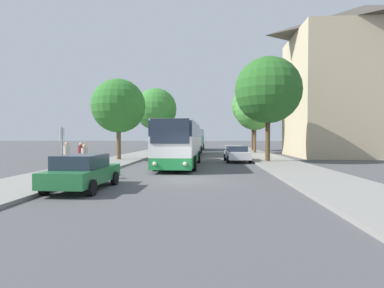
% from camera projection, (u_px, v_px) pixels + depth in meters
% --- Properties ---
extents(ground_plane, '(300.00, 300.00, 0.00)m').
position_uv_depth(ground_plane, '(184.00, 180.00, 15.45)').
color(ground_plane, '#4C4C4F').
rests_on(ground_plane, ground).
extents(sidewalk_left, '(4.00, 120.00, 0.15)m').
position_uv_depth(sidewalk_left, '(52.00, 177.00, 15.89)').
color(sidewalk_left, gray).
rests_on(sidewalk_left, ground_plane).
extents(sidewalk_right, '(4.00, 120.00, 0.15)m').
position_uv_depth(sidewalk_right, '(322.00, 180.00, 15.01)').
color(sidewalk_right, gray).
rests_on(sidewalk_right, ground_plane).
extents(building_right_background, '(15.47, 10.35, 16.89)m').
position_uv_depth(building_right_background, '(364.00, 81.00, 33.46)').
color(building_right_background, '#C6B28E').
rests_on(building_right_background, ground_plane).
extents(bus_front, '(2.89, 10.64, 3.31)m').
position_uv_depth(bus_front, '(180.00, 143.00, 22.54)').
color(bus_front, '#238942').
rests_on(bus_front, ground_plane).
extents(bus_middle, '(2.81, 11.51, 3.29)m').
position_uv_depth(bus_middle, '(190.00, 141.00, 36.92)').
color(bus_middle, '#2D519E').
rests_on(bus_middle, ground_plane).
extents(bus_rear, '(2.92, 11.17, 3.47)m').
position_uv_depth(bus_rear, '(195.00, 139.00, 50.63)').
color(bus_rear, silver).
rests_on(bus_rear, ground_plane).
extents(parked_car_left_curb, '(2.08, 4.22, 1.48)m').
position_uv_depth(parked_car_left_curb, '(83.00, 172.00, 12.54)').
color(parked_car_left_curb, '#236B38').
rests_on(parked_car_left_curb, ground_plane).
extents(parked_car_right_near, '(2.19, 4.59, 1.40)m').
position_uv_depth(parked_car_right_near, '(237.00, 154.00, 26.56)').
color(parked_car_right_near, silver).
rests_on(parked_car_right_near, ground_plane).
extents(bus_stop_sign, '(0.08, 0.45, 2.58)m').
position_uv_depth(bus_stop_sign, '(62.00, 146.00, 15.34)').
color(bus_stop_sign, gray).
rests_on(bus_stop_sign, sidewalk_left).
extents(pedestrian_waiting_near, '(0.36, 0.36, 1.72)m').
position_uv_depth(pedestrian_waiting_near, '(81.00, 155.00, 19.39)').
color(pedestrian_waiting_near, '#23232D').
rests_on(pedestrian_waiting_near, sidewalk_left).
extents(pedestrian_waiting_far, '(0.36, 0.36, 1.66)m').
position_uv_depth(pedestrian_waiting_far, '(85.00, 159.00, 16.89)').
color(pedestrian_waiting_far, '#23232D').
rests_on(pedestrian_waiting_far, sidewalk_left).
extents(pedestrian_walking_back, '(0.36, 0.36, 1.77)m').
position_uv_depth(pedestrian_walking_back, '(67.00, 157.00, 17.76)').
color(pedestrian_walking_back, '#23232D').
rests_on(pedestrian_walking_back, sidewalk_left).
extents(tree_left_near, '(4.96, 4.96, 7.43)m').
position_uv_depth(tree_left_near, '(119.00, 106.00, 27.63)').
color(tree_left_near, brown).
rests_on(tree_left_near, sidewalk_left).
extents(tree_left_far, '(6.63, 6.63, 9.81)m').
position_uv_depth(tree_left_far, '(156.00, 109.00, 47.54)').
color(tree_left_far, brown).
rests_on(tree_left_far, sidewalk_left).
extents(tree_right_near, '(5.64, 5.64, 8.87)m').
position_uv_depth(tree_right_near, '(268.00, 90.00, 25.44)').
color(tree_right_near, '#513D23').
rests_on(tree_right_near, sidewalk_right).
extents(tree_right_mid, '(5.28, 5.28, 8.25)m').
position_uv_depth(tree_right_mid, '(255.00, 110.00, 39.72)').
color(tree_right_mid, brown).
rests_on(tree_right_mid, sidewalk_right).
extents(tree_right_far, '(6.57, 6.57, 10.22)m').
position_uv_depth(tree_right_far, '(253.00, 106.00, 47.00)').
color(tree_right_far, '#47331E').
rests_on(tree_right_far, sidewalk_right).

